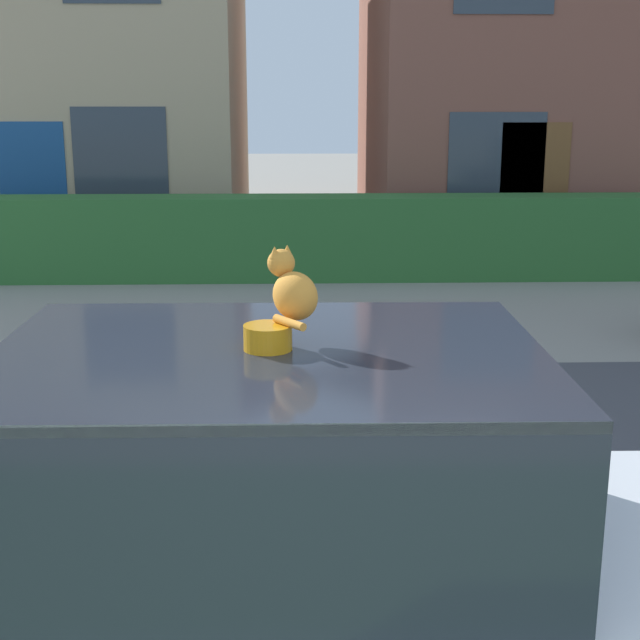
# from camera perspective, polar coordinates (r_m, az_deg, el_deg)

# --- Properties ---
(road_strip) EXTENTS (28.00, 6.19, 0.01)m
(road_strip) POSITION_cam_1_polar(r_m,az_deg,el_deg) (5.48, 1.70, -12.40)
(road_strip) COLOR #424247
(road_strip) RESTS_ON ground
(garden_hedge) EXTENTS (10.58, 0.75, 1.14)m
(garden_hedge) POSITION_cam_1_polar(r_m,az_deg,el_deg) (12.31, -1.21, 5.29)
(garden_hedge) COLOR #2D662D
(garden_hedge) RESTS_ON ground
(police_car) EXTENTS (3.91, 1.77, 1.63)m
(police_car) POSITION_cam_1_polar(r_m,az_deg,el_deg) (3.59, -1.02, -14.52)
(police_car) COLOR black
(police_car) RESTS_ON road_strip
(cat) EXTENTS (0.24, 0.31, 0.27)m
(cat) POSITION_cam_1_polar(r_m,az_deg,el_deg) (3.32, -1.82, 1.91)
(cat) COLOR orange
(cat) RESTS_ON police_car
(house_right) EXTENTS (7.34, 6.24, 7.88)m
(house_right) POSITION_cam_1_polar(r_m,az_deg,el_deg) (16.66, 16.10, 18.95)
(house_right) COLOR brown
(house_right) RESTS_ON ground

